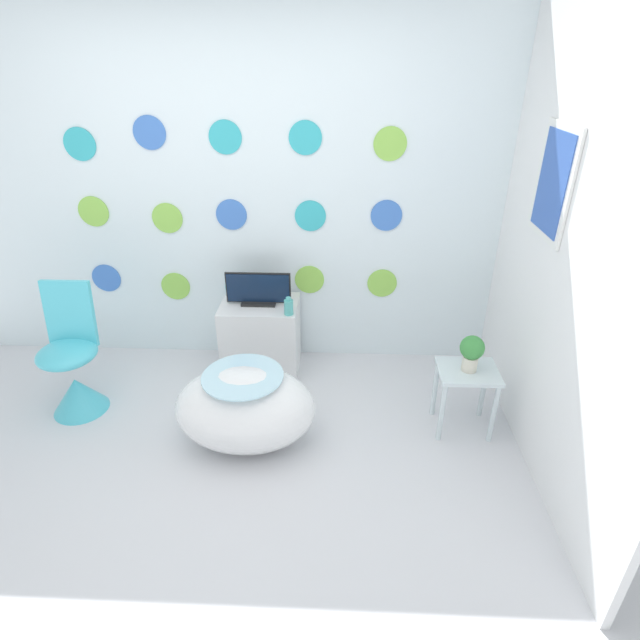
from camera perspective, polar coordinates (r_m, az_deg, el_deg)
name	(u,v)px	position (r m, az deg, el deg)	size (l,w,h in m)	color
ground_plane	(194,517)	(2.90, -14.24, -20.99)	(12.00, 12.00, 0.00)	silver
wall_back_dotted	(236,192)	(3.66, -9.61, 14.27)	(4.74, 0.05, 2.60)	white
wall_right	(555,233)	(2.99, 25.30, 9.02)	(0.06, 2.67, 2.60)	white
bathtub	(245,408)	(3.09, -8.51, -9.94)	(0.85, 0.58, 0.51)	white
chair	(74,374)	(3.70, -26.31, -5.51)	(0.38, 0.38, 0.89)	#4CC6DB
tv_cabinet	(261,337)	(3.77, -6.73, -1.90)	(0.56, 0.42, 0.55)	silver
tv	(258,291)	(3.60, -7.06, 3.36)	(0.47, 0.12, 0.24)	black
vase	(289,307)	(3.45, -3.60, 1.51)	(0.06, 0.06, 0.13)	#51B2AD
side_table	(466,383)	(3.25, 16.38, -6.92)	(0.37, 0.30, 0.44)	silver
potted_plant_left	(472,351)	(3.13, 16.95, -3.40)	(0.15, 0.15, 0.23)	beige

